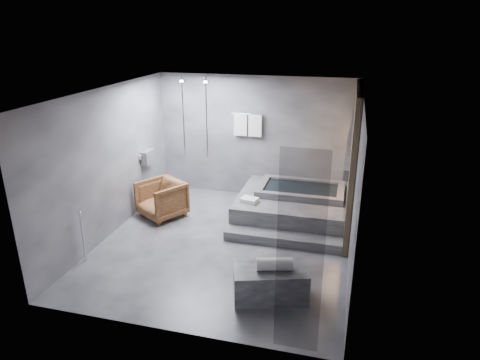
# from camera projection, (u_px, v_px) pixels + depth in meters

# --- Properties ---
(room) EXTENTS (5.00, 5.04, 2.82)m
(room) POSITION_uv_depth(u_px,v_px,m) (249.00, 152.00, 7.52)
(room) COLOR #313134
(room) RESTS_ON ground
(tub_deck) EXTENTS (2.20, 2.00, 0.50)m
(tub_deck) POSITION_uv_depth(u_px,v_px,m) (292.00, 206.00, 8.98)
(tub_deck) COLOR #363639
(tub_deck) RESTS_ON ground
(tub_step) EXTENTS (2.20, 0.36, 0.18)m
(tub_step) POSITION_uv_depth(u_px,v_px,m) (283.00, 239.00, 7.96)
(tub_step) COLOR #363639
(tub_step) RESTS_ON ground
(concrete_bench) EXTENTS (1.21, 0.90, 0.49)m
(concrete_bench) POSITION_uv_depth(u_px,v_px,m) (270.00, 283.00, 6.36)
(concrete_bench) COLOR #39393B
(concrete_bench) RESTS_ON ground
(driftwood_chair) EXTENTS (1.15, 1.16, 0.78)m
(driftwood_chair) POSITION_uv_depth(u_px,v_px,m) (162.00, 199.00, 8.98)
(driftwood_chair) COLOR #3F210F
(driftwood_chair) RESTS_ON ground
(rolled_towel) EXTENTS (0.56, 0.32, 0.19)m
(rolled_towel) POSITION_uv_depth(u_px,v_px,m) (274.00, 264.00, 6.21)
(rolled_towel) COLOR white
(rolled_towel) RESTS_ON concrete_bench
(deck_towel) EXTENTS (0.37, 0.31, 0.09)m
(deck_towel) POSITION_uv_depth(u_px,v_px,m) (249.00, 200.00, 8.54)
(deck_towel) COLOR white
(deck_towel) RESTS_ON tub_deck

